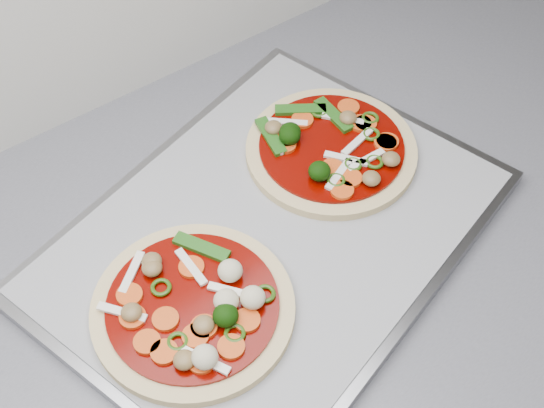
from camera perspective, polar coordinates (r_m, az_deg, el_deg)
baking_tray at (r=0.78m, az=-0.10°, el=-2.31°), size 0.54×0.46×0.02m
parchment at (r=0.77m, az=-0.10°, el=-1.94°), size 0.51×0.43×0.00m
pizza_left at (r=0.71m, az=-5.85°, el=-7.82°), size 0.26×0.26×0.03m
pizza_right at (r=0.83m, az=4.39°, el=4.21°), size 0.23×0.23×0.03m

